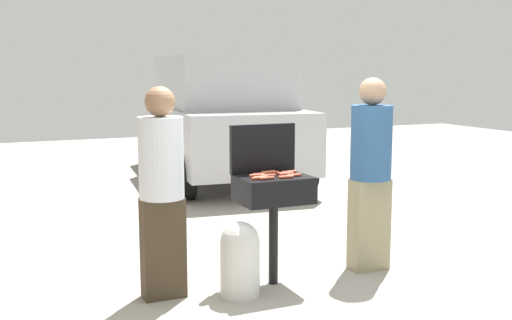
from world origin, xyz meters
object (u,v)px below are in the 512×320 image
object	(u,v)px
hot_dog_9	(289,172)
propane_tank	(240,258)
hot_dog_4	(286,177)
hot_dog_7	(259,178)
person_left	(162,185)
hot_dog_0	(267,178)
person_right	(371,167)
hot_dog_1	(268,172)
bbq_grill	(274,193)
hot_dog_2	(284,173)
hot_dog_10	(261,177)
hot_dog_3	(286,174)
hot_dog_8	(268,176)
hot_dog_5	(260,174)
parked_minivan	(221,118)
hot_dog_12	(272,173)
hot_dog_6	(294,175)
hot_dog_11	(257,175)

from	to	relation	value
hot_dog_9	propane_tank	bearing A→B (deg)	-156.78
hot_dog_4	hot_dog_7	bearing A→B (deg)	169.70
person_left	hot_dog_0	bearing A→B (deg)	-20.35
hot_dog_9	person_right	xyz separation A→B (m)	(0.78, -0.08, 0.00)
hot_dog_1	hot_dog_4	size ratio (longest dim) A/B	1.00
hot_dog_1	bbq_grill	bearing A→B (deg)	-95.84
hot_dog_2	hot_dog_10	size ratio (longest dim) A/B	1.00
hot_dog_4	propane_tank	size ratio (longest dim) A/B	0.21
hot_dog_2	hot_dog_10	xyz separation A→B (m)	(-0.27, -0.10, 0.00)
hot_dog_1	person_left	distance (m)	0.96
hot_dog_0	hot_dog_4	distance (m)	0.17
propane_tank	hot_dog_0	bearing A→B (deg)	8.05
hot_dog_0	hot_dog_9	size ratio (longest dim) A/B	1.00
hot_dog_0	hot_dog_3	world-z (taller)	same
hot_dog_0	hot_dog_8	size ratio (longest dim) A/B	1.00
hot_dog_0	hot_dog_5	bearing A→B (deg)	81.43
bbq_grill	person_left	bearing A→B (deg)	175.54
hot_dog_3	hot_dog_5	size ratio (longest dim) A/B	1.00
hot_dog_0	person_right	size ratio (longest dim) A/B	0.07
bbq_grill	hot_dog_1	distance (m)	0.21
hot_dog_10	parked_minivan	distance (m)	5.28
propane_tank	person_right	size ratio (longest dim) A/B	0.35
bbq_grill	hot_dog_12	size ratio (longest dim) A/B	7.17
bbq_grill	hot_dog_5	xyz separation A→B (m)	(-0.09, 0.08, 0.16)
hot_dog_7	hot_dog_8	distance (m)	0.14
hot_dog_2	hot_dog_12	distance (m)	0.11
hot_dog_7	hot_dog_12	world-z (taller)	same
hot_dog_3	hot_dog_6	xyz separation A→B (m)	(0.03, -0.08, 0.00)
hot_dog_4	person_left	distance (m)	1.01
hot_dog_5	person_left	xyz separation A→B (m)	(-0.85, -0.01, -0.03)
bbq_grill	hot_dog_4	size ratio (longest dim) A/B	7.17
hot_dog_0	hot_dog_11	bearing A→B (deg)	96.42
hot_dog_3	person_left	world-z (taller)	person_left
hot_dog_1	hot_dog_7	size ratio (longest dim) A/B	1.00
bbq_grill	hot_dog_11	xyz separation A→B (m)	(-0.14, 0.03, 0.16)
parked_minivan	hot_dog_5	bearing A→B (deg)	79.03
hot_dog_2	hot_dog_0	bearing A→B (deg)	-146.21
hot_dog_0	person_left	xyz separation A→B (m)	(-0.82, 0.20, -0.03)
hot_dog_0	hot_dog_6	size ratio (longest dim) A/B	1.00
hot_dog_1	propane_tank	world-z (taller)	hot_dog_1
hot_dog_0	hot_dog_7	distance (m)	0.06
hot_dog_7	hot_dog_11	distance (m)	0.14
bbq_grill	hot_dog_1	xyz separation A→B (m)	(0.01, 0.14, 0.16)
hot_dog_11	person_left	xyz separation A→B (m)	(-0.80, 0.04, -0.03)
hot_dog_6	hot_dog_10	distance (m)	0.30
hot_dog_8	parked_minivan	bearing A→B (deg)	73.53
hot_dog_0	hot_dog_11	distance (m)	0.16
hot_dog_10	hot_dog_11	world-z (taller)	same
bbq_grill	propane_tank	size ratio (longest dim) A/B	1.51
hot_dog_6	hot_dog_3	bearing A→B (deg)	111.86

